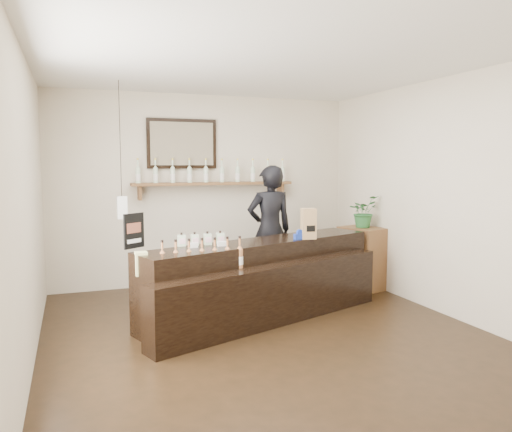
{
  "coord_description": "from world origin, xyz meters",
  "views": [
    {
      "loc": [
        -1.88,
        -4.76,
        1.79
      ],
      "look_at": [
        0.14,
        0.7,
        1.18
      ],
      "focal_mm": 35.0,
      "sensor_mm": 36.0,
      "label": 1
    }
  ],
  "objects": [
    {
      "name": "ground",
      "position": [
        0.0,
        0.0,
        0.0
      ],
      "size": [
        5.0,
        5.0,
        0.0
      ],
      "primitive_type": "plane",
      "color": "black",
      "rests_on": "ground"
    },
    {
      "name": "room_shell",
      "position": [
        0.0,
        0.0,
        1.7
      ],
      "size": [
        5.0,
        5.0,
        5.0
      ],
      "color": "beige",
      "rests_on": "ground"
    },
    {
      "name": "back_wall_decor",
      "position": [
        -0.16,
        2.37,
        1.76
      ],
      "size": [
        2.66,
        0.96,
        1.69
      ],
      "color": "brown",
      "rests_on": "ground"
    },
    {
      "name": "counter",
      "position": [
        0.21,
        0.58,
        0.42
      ],
      "size": [
        3.16,
        1.86,
        1.03
      ],
      "color": "black",
      "rests_on": "ground"
    },
    {
      "name": "promo_sign",
      "position": [
        -1.27,
        0.69,
        1.07
      ],
      "size": [
        0.23,
        0.17,
        0.38
      ],
      "color": "black",
      "rests_on": "counter"
    },
    {
      "name": "paper_bag",
      "position": [
        0.8,
        0.65,
        1.07
      ],
      "size": [
        0.19,
        0.15,
        0.37
      ],
      "color": "#A2834E",
      "rests_on": "counter"
    },
    {
      "name": "tape_dispenser",
      "position": [
        0.69,
        0.66,
        0.93
      ],
      "size": [
        0.15,
        0.07,
        0.12
      ],
      "color": "#1733A4",
      "rests_on": "counter"
    },
    {
      "name": "side_cabinet",
      "position": [
        2.0,
        1.32,
        0.44
      ],
      "size": [
        0.59,
        0.71,
        0.89
      ],
      "color": "brown",
      "rests_on": "ground"
    },
    {
      "name": "potted_plant",
      "position": [
        2.0,
        1.32,
        1.11
      ],
      "size": [
        0.52,
        0.49,
        0.46
      ],
      "primitive_type": "imported",
      "rotation": [
        0.0,
        0.0,
        0.43
      ],
      "color": "#286530",
      "rests_on": "side_cabinet"
    },
    {
      "name": "shopkeeper",
      "position": [
        0.66,
        1.55,
        1.0
      ],
      "size": [
        0.73,
        0.48,
        2.0
      ],
      "primitive_type": "imported",
      "rotation": [
        0.0,
        0.0,
        3.14
      ],
      "color": "black",
      "rests_on": "ground"
    }
  ]
}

